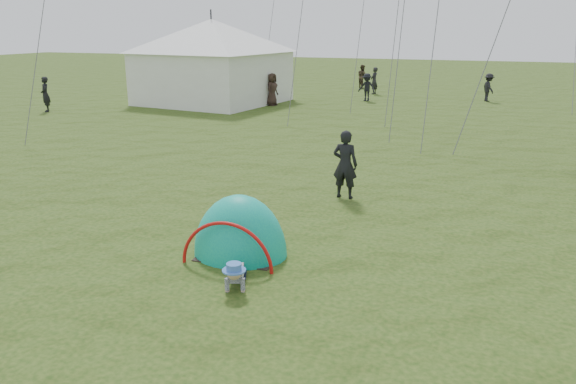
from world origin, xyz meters
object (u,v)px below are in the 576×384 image
(standing_adult, at_px, (345,164))
(event_marquee, at_px, (213,59))
(popup_tent, at_px, (240,254))
(crawling_toddler, at_px, (236,273))

(standing_adult, bearing_deg, event_marquee, -50.66)
(popup_tent, bearing_deg, event_marquee, 115.50)
(popup_tent, relative_size, standing_adult, 1.35)
(crawling_toddler, height_order, standing_adult, standing_adult)
(popup_tent, height_order, event_marquee, event_marquee)
(popup_tent, height_order, standing_adult, standing_adult)
(standing_adult, xyz_separation_m, event_marquee, (-11.97, 15.53, 1.61))
(standing_adult, height_order, event_marquee, event_marquee)
(popup_tent, bearing_deg, crawling_toddler, -71.29)
(crawling_toddler, distance_m, standing_adult, 5.75)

